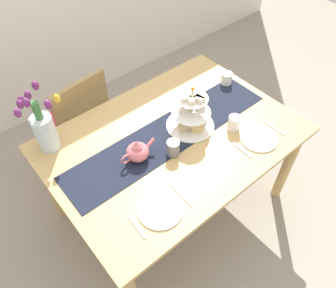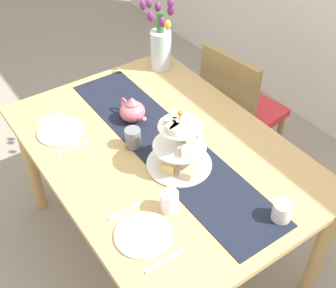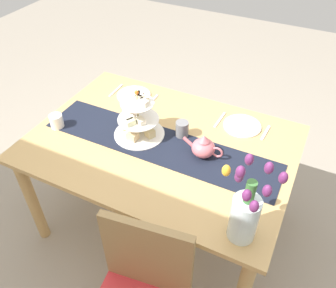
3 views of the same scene
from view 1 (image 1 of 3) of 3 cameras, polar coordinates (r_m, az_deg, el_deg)
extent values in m
plane|color=gray|center=(2.63, 0.61, -10.07)|extent=(8.00, 8.00, 0.00)
cube|color=tan|center=(2.04, 0.78, 0.94)|extent=(1.51, 1.07, 0.03)
cylinder|color=tan|center=(2.53, 19.75, -3.52)|extent=(0.07, 0.07, 0.72)
cylinder|color=tan|center=(2.41, -19.42, -6.69)|extent=(0.07, 0.07, 0.72)
cylinder|color=tan|center=(2.88, 5.11, 7.50)|extent=(0.07, 0.07, 0.72)
cylinder|color=olive|center=(3.01, -14.27, 3.94)|extent=(0.04, 0.04, 0.41)
cylinder|color=olive|center=(2.90, -19.78, 0.17)|extent=(0.04, 0.04, 0.41)
cylinder|color=olive|center=(2.79, -9.78, 0.53)|extent=(0.04, 0.04, 0.41)
cylinder|color=olive|center=(2.67, -15.57, -3.70)|extent=(0.04, 0.04, 0.41)
cube|color=red|center=(2.67, -15.83, 3.66)|extent=(0.47, 0.47, 0.05)
cube|color=olive|center=(2.38, -14.35, 5.82)|extent=(0.42, 0.09, 0.45)
cube|color=black|center=(2.04, 0.27, 1.71)|extent=(1.40, 0.31, 0.00)
cylinder|color=beige|center=(2.00, 4.02, 6.01)|extent=(0.01, 0.01, 0.28)
cylinder|color=white|center=(2.09, 3.83, 3.23)|extent=(0.30, 0.30, 0.01)
cylinder|color=white|center=(2.01, 3.98, 5.44)|extent=(0.24, 0.24, 0.01)
cylinder|color=white|center=(1.94, 4.15, 7.83)|extent=(0.19, 0.19, 0.01)
cube|color=#E5BF89|center=(2.11, 5.85, 4.50)|extent=(0.08, 0.08, 0.04)
cube|color=#E6C28B|center=(2.11, 2.87, 4.73)|extent=(0.06, 0.06, 0.04)
cube|color=#D7C185|center=(2.03, 2.53, 2.79)|extent=(0.07, 0.06, 0.05)
cube|color=#EDCA7E|center=(2.04, 5.12, 2.95)|extent=(0.09, 0.09, 0.05)
cube|color=#F4DAC4|center=(2.02, 5.55, 6.34)|extent=(0.07, 0.06, 0.03)
cube|color=beige|center=(2.04, 3.70, 6.86)|extent=(0.06, 0.07, 0.03)
cube|color=beige|center=(2.04, 2.92, 6.99)|extent=(0.06, 0.07, 0.03)
cube|color=silver|center=(2.00, 2.62, 5.87)|extent=(0.07, 0.06, 0.03)
cube|color=beige|center=(1.91, 3.10, 7.81)|extent=(0.06, 0.05, 0.03)
cube|color=beige|center=(1.90, 4.16, 7.49)|extent=(0.07, 0.06, 0.03)
cube|color=#F4D8C8|center=(1.91, 5.30, 7.68)|extent=(0.05, 0.06, 0.03)
cube|color=#ECEABD|center=(1.92, 5.62, 7.93)|extent=(0.06, 0.07, 0.03)
sphere|color=orange|center=(1.90, 4.27, 9.42)|extent=(0.02, 0.02, 0.02)
ellipsoid|color=#D66B75|center=(1.88, -5.23, -1.38)|extent=(0.13, 0.13, 0.10)
cone|color=#D66B75|center=(1.83, -5.37, 0.00)|extent=(0.06, 0.06, 0.04)
cylinder|color=#D66B75|center=(1.91, -3.08, 0.14)|extent=(0.07, 0.02, 0.06)
torus|color=#D66B75|center=(1.86, -7.21, -2.58)|extent=(0.07, 0.01, 0.07)
cylinder|color=silver|center=(2.01, -20.24, 1.82)|extent=(0.12, 0.12, 0.23)
cylinder|color=#3D7538|center=(1.90, -21.53, 5.25)|extent=(0.04, 0.04, 0.12)
ellipsoid|color=yellow|center=(1.88, -18.51, 7.42)|extent=(0.04, 0.04, 0.06)
ellipsoid|color=#6B2860|center=(1.86, -21.81, 9.30)|extent=(0.04, 0.04, 0.06)
ellipsoid|color=#6B2860|center=(1.92, -22.93, 7.71)|extent=(0.04, 0.04, 0.06)
ellipsoid|color=#6B2860|center=(1.95, -23.87, 6.92)|extent=(0.04, 0.04, 0.06)
ellipsoid|color=#6B2860|center=(1.87, -24.03, 6.24)|extent=(0.04, 0.04, 0.06)
ellipsoid|color=#6B2860|center=(1.80, -24.38, 4.87)|extent=(0.04, 0.04, 0.06)
ellipsoid|color=#6B2860|center=(1.79, -23.08, 6.54)|extent=(0.04, 0.04, 0.06)
ellipsoid|color=#6B2860|center=(1.79, -19.86, 6.35)|extent=(0.04, 0.04, 0.06)
ellipsoid|color=#6B2860|center=(1.87, -19.94, 6.51)|extent=(0.04, 0.04, 0.06)
cylinder|color=white|center=(2.42, 10.00, 11.01)|extent=(0.08, 0.08, 0.08)
cylinder|color=white|center=(1.71, -1.39, -11.24)|extent=(0.23, 0.23, 0.01)
cube|color=silver|center=(1.68, -5.36, -13.97)|extent=(0.03, 0.15, 0.01)
cube|color=silver|center=(1.77, 2.31, -8.66)|extent=(0.02, 0.17, 0.01)
cylinder|color=white|center=(2.08, 15.27, 0.96)|extent=(0.23, 0.23, 0.01)
cube|color=silver|center=(2.00, 12.66, -1.03)|extent=(0.02, 0.15, 0.01)
cube|color=silver|center=(2.18, 17.66, 2.71)|extent=(0.02, 0.17, 0.01)
cylinder|color=slate|center=(1.90, 0.87, -0.67)|extent=(0.08, 0.08, 0.09)
cylinder|color=white|center=(2.08, 11.27, 3.57)|extent=(0.08, 0.08, 0.09)
camera|label=2|loc=(2.24, 55.85, 29.90)|focal=47.62mm
camera|label=3|loc=(2.40, -44.12, 34.23)|focal=37.03mm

